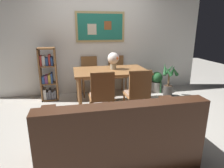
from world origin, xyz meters
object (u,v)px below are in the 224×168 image
dining_chair_near_left (102,93)px  potted_palm (169,82)px  dining_chair_far_right (117,71)px  bookshelf (48,76)px  flower_vase (113,59)px  dining_table (111,75)px  dining_chair_near_right (138,91)px  leather_couch (118,138)px  potted_ivy (157,82)px  dining_chair_far_left (90,73)px

dining_chair_near_left → potted_palm: size_ratio=1.13×
dining_chair_far_right → bookshelf: bookshelf is taller
dining_chair_near_left → flower_vase: flower_vase is taller
dining_chair_far_right → potted_palm: 1.26m
bookshelf → flower_vase: (1.34, -0.55, 0.42)m
dining_table → dining_chair_near_right: (0.32, -0.75, -0.12)m
dining_chair_near_right → dining_chair_far_right: size_ratio=1.00×
leather_couch → potted_ivy: leather_couch is taller
dining_table → potted_palm: bearing=9.0°
dining_chair_near_right → dining_chair_near_left: size_ratio=1.00×
flower_vase → potted_palm: bearing=7.2°
dining_chair_near_right → dining_table: bearing=112.9°
dining_chair_far_right → potted_ivy: dining_chair_far_right is taller
dining_chair_near_left → leather_couch: dining_chair_near_left is taller
dining_table → dining_chair_near_right: size_ratio=1.60×
dining_chair_near_right → flower_vase: 0.95m
potted_palm → flower_vase: bearing=-172.8°
dining_chair_near_right → dining_chair_far_right: (0.00, 1.54, 0.00)m
dining_chair_near_left → dining_table: bearing=67.6°
dining_table → leather_couch: bearing=-99.3°
dining_chair_near_right → dining_chair_far_right: 1.54m
leather_couch → dining_chair_near_right: bearing=58.8°
potted_palm → leather_couch: bearing=-131.0°
dining_table → potted_palm: 1.48m
dining_chair_near_right → bookshelf: (-1.59, 1.36, 0.00)m
bookshelf → flower_vase: bookshelf is taller
potted_palm → potted_ivy: bearing=106.6°
dining_chair_near_right → leather_couch: bearing=-121.2°
bookshelf → flower_vase: size_ratio=3.42×
dining_chair_near_right → flower_vase: (-0.25, 0.81, 0.42)m
dining_chair_near_left → potted_ivy: bearing=40.0°
dining_table → dining_chair_near_right: 0.83m
potted_palm → dining_chair_near_left: bearing=-150.8°
dining_chair_far_left → bookshelf: 0.95m
potted_palm → bookshelf: bearing=172.1°
dining_chair_far_left → dining_chair_near_right: bearing=-66.9°
dining_chair_far_right → leather_couch: size_ratio=0.51×
dining_chair_far_left → bookshelf: bookshelf is taller
dining_chair_near_right → dining_chair_far_right: bearing=90.0°
bookshelf → dining_chair_near_left: bearing=-54.3°
leather_couch → flower_vase: size_ratio=5.28×
dining_table → dining_chair_far_right: (0.32, 0.79, -0.12)m
dining_chair_near_left → potted_ivy: dining_chair_near_left is taller
dining_chair_near_left → dining_chair_far_right: bearing=67.8°
dining_table → dining_chair_far_left: 0.87m
dining_chair_far_right → potted_palm: bearing=-26.6°
dining_chair_far_left → potted_palm: (1.78, -0.57, -0.19)m
dining_chair_near_left → leather_couch: 1.03m
dining_chair_near_right → bookshelf: size_ratio=0.78×
dining_chair_near_right → flower_vase: bearing=107.1°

